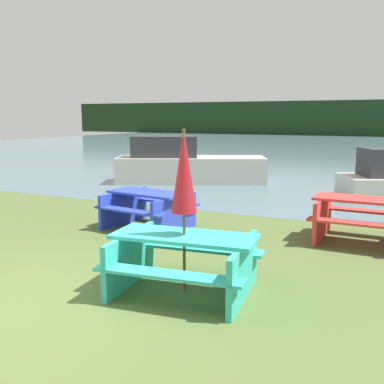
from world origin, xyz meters
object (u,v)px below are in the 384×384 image
object	(u,v)px
boat	(186,165)
picnic_table_teal	(184,257)
umbrella_crimson	(184,172)
picnic_table_red	(364,216)
picnic_table_blue	(148,206)

from	to	relation	value
boat	picnic_table_teal	bearing A→B (deg)	-88.65
umbrella_crimson	picnic_table_red	bearing A→B (deg)	61.32
picnic_table_red	picnic_table_teal	bearing A→B (deg)	-118.68
picnic_table_teal	umbrella_crimson	world-z (taller)	umbrella_crimson
picnic_table_teal	boat	bearing A→B (deg)	116.32
picnic_table_blue	umbrella_crimson	bearing A→B (deg)	-51.10
picnic_table_teal	picnic_table_blue	world-z (taller)	picnic_table_teal
picnic_table_blue	picnic_table_teal	bearing A→B (deg)	-51.10
picnic_table_blue	boat	distance (m)	6.31
picnic_table_teal	boat	distance (m)	9.52
picnic_table_teal	picnic_table_blue	distance (m)	3.33
picnic_table_teal	picnic_table_red	distance (m)	3.79
picnic_table_teal	umbrella_crimson	xyz separation A→B (m)	(0.00, 0.00, 1.07)
umbrella_crimson	boat	distance (m)	9.56
picnic_table_blue	boat	size ratio (longest dim) A/B	0.34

